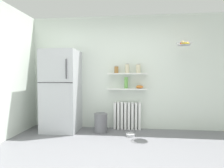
{
  "coord_description": "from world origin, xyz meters",
  "views": [
    {
      "loc": [
        0.19,
        -2.41,
        1.22
      ],
      "look_at": [
        -0.26,
        1.6,
        1.05
      ],
      "focal_mm": 30.52,
      "sensor_mm": 36.0,
      "label": 1
    }
  ],
  "objects_px": {
    "shelf_bowl": "(140,87)",
    "hanging_fruit_basket": "(184,43)",
    "vase": "(126,83)",
    "storage_jar_2": "(138,69)",
    "refrigerator": "(61,91)",
    "radiator": "(127,116)",
    "storage_jar_0": "(116,70)",
    "storage_jar_1": "(127,68)",
    "pet_food_bowl": "(130,135)",
    "trash_bin": "(101,123)"
  },
  "relations": [
    {
      "from": "storage_jar_1",
      "to": "trash_bin",
      "type": "xyz_separation_m",
      "value": [
        -0.56,
        -0.28,
        -1.18
      ]
    },
    {
      "from": "storage_jar_1",
      "to": "shelf_bowl",
      "type": "relative_size",
      "value": 1.34
    },
    {
      "from": "refrigerator",
      "to": "radiator",
      "type": "bearing_deg",
      "value": 10.22
    },
    {
      "from": "trash_bin",
      "to": "storage_jar_2",
      "type": "bearing_deg",
      "value": 18.83
    },
    {
      "from": "vase",
      "to": "shelf_bowl",
      "type": "relative_size",
      "value": 1.58
    },
    {
      "from": "refrigerator",
      "to": "storage_jar_0",
      "type": "relative_size",
      "value": 10.55
    },
    {
      "from": "storage_jar_2",
      "to": "storage_jar_1",
      "type": "bearing_deg",
      "value": -180.0
    },
    {
      "from": "storage_jar_0",
      "to": "storage_jar_1",
      "type": "height_order",
      "value": "storage_jar_1"
    },
    {
      "from": "refrigerator",
      "to": "hanging_fruit_basket",
      "type": "height_order",
      "value": "hanging_fruit_basket"
    },
    {
      "from": "pet_food_bowl",
      "to": "storage_jar_0",
      "type": "bearing_deg",
      "value": 124.81
    },
    {
      "from": "refrigerator",
      "to": "storage_jar_1",
      "type": "relative_size",
      "value": 8.27
    },
    {
      "from": "storage_jar_2",
      "to": "pet_food_bowl",
      "type": "distance_m",
      "value": 1.45
    },
    {
      "from": "shelf_bowl",
      "to": "hanging_fruit_basket",
      "type": "height_order",
      "value": "hanging_fruit_basket"
    },
    {
      "from": "trash_bin",
      "to": "refrigerator",
      "type": "bearing_deg",
      "value": 177.27
    },
    {
      "from": "refrigerator",
      "to": "pet_food_bowl",
      "type": "height_order",
      "value": "refrigerator"
    },
    {
      "from": "radiator",
      "to": "pet_food_bowl",
      "type": "bearing_deg",
      "value": -80.65
    },
    {
      "from": "vase",
      "to": "hanging_fruit_basket",
      "type": "bearing_deg",
      "value": -14.39
    },
    {
      "from": "storage_jar_0",
      "to": "storage_jar_1",
      "type": "bearing_deg",
      "value": 0.0
    },
    {
      "from": "vase",
      "to": "shelf_bowl",
      "type": "distance_m",
      "value": 0.32
    },
    {
      "from": "radiator",
      "to": "storage_jar_0",
      "type": "relative_size",
      "value": 3.67
    },
    {
      "from": "storage_jar_2",
      "to": "shelf_bowl",
      "type": "height_order",
      "value": "storage_jar_2"
    },
    {
      "from": "radiator",
      "to": "storage_jar_1",
      "type": "height_order",
      "value": "storage_jar_1"
    },
    {
      "from": "pet_food_bowl",
      "to": "trash_bin",
      "type": "bearing_deg",
      "value": 162.84
    },
    {
      "from": "trash_bin",
      "to": "shelf_bowl",
      "type": "bearing_deg",
      "value": 18.2
    },
    {
      "from": "radiator",
      "to": "trash_bin",
      "type": "relative_size",
      "value": 1.51
    },
    {
      "from": "shelf_bowl",
      "to": "pet_food_bowl",
      "type": "xyz_separation_m",
      "value": [
        -0.19,
        -0.47,
        -0.95
      ]
    },
    {
      "from": "refrigerator",
      "to": "hanging_fruit_basket",
      "type": "xyz_separation_m",
      "value": [
        2.61,
        -0.07,
        0.98
      ]
    },
    {
      "from": "shelf_bowl",
      "to": "pet_food_bowl",
      "type": "distance_m",
      "value": 1.08
    },
    {
      "from": "shelf_bowl",
      "to": "trash_bin",
      "type": "xyz_separation_m",
      "value": [
        -0.84,
        -0.28,
        -0.77
      ]
    },
    {
      "from": "storage_jar_1",
      "to": "pet_food_bowl",
      "type": "xyz_separation_m",
      "value": [
        0.08,
        -0.47,
        -1.37
      ]
    },
    {
      "from": "shelf_bowl",
      "to": "hanging_fruit_basket",
      "type": "xyz_separation_m",
      "value": [
        0.88,
        -0.3,
        0.9
      ]
    },
    {
      "from": "storage_jar_1",
      "to": "shelf_bowl",
      "type": "distance_m",
      "value": 0.5
    },
    {
      "from": "radiator",
      "to": "pet_food_bowl",
      "type": "xyz_separation_m",
      "value": [
        0.08,
        -0.5,
        -0.29
      ]
    },
    {
      "from": "storage_jar_2",
      "to": "vase",
      "type": "height_order",
      "value": "storage_jar_2"
    },
    {
      "from": "refrigerator",
      "to": "pet_food_bowl",
      "type": "xyz_separation_m",
      "value": [
        1.54,
        -0.24,
        -0.87
      ]
    },
    {
      "from": "trash_bin",
      "to": "hanging_fruit_basket",
      "type": "relative_size",
      "value": 1.33
    },
    {
      "from": "shelf_bowl",
      "to": "storage_jar_0",
      "type": "bearing_deg",
      "value": 180.0
    },
    {
      "from": "refrigerator",
      "to": "shelf_bowl",
      "type": "bearing_deg",
      "value": 7.64
    },
    {
      "from": "vase",
      "to": "trash_bin",
      "type": "bearing_deg",
      "value": -152.77
    },
    {
      "from": "radiator",
      "to": "storage_jar_2",
      "type": "relative_size",
      "value": 2.97
    },
    {
      "from": "radiator",
      "to": "storage_jar_0",
      "type": "xyz_separation_m",
      "value": [
        -0.25,
        -0.03,
        1.06
      ]
    },
    {
      "from": "refrigerator",
      "to": "vase",
      "type": "height_order",
      "value": "refrigerator"
    },
    {
      "from": "pet_food_bowl",
      "to": "hanging_fruit_basket",
      "type": "xyz_separation_m",
      "value": [
        1.07,
        0.17,
        1.85
      ]
    },
    {
      "from": "vase",
      "to": "hanging_fruit_basket",
      "type": "xyz_separation_m",
      "value": [
        1.18,
        -0.3,
        0.81
      ]
    },
    {
      "from": "storage_jar_2",
      "to": "hanging_fruit_basket",
      "type": "height_order",
      "value": "hanging_fruit_basket"
    },
    {
      "from": "storage_jar_2",
      "to": "pet_food_bowl",
      "type": "height_order",
      "value": "storage_jar_2"
    },
    {
      "from": "storage_jar_0",
      "to": "shelf_bowl",
      "type": "relative_size",
      "value": 1.05
    },
    {
      "from": "storage_jar_2",
      "to": "trash_bin",
      "type": "bearing_deg",
      "value": -161.17
    },
    {
      "from": "refrigerator",
      "to": "storage_jar_1",
      "type": "bearing_deg",
      "value": 9.07
    },
    {
      "from": "storage_jar_2",
      "to": "pet_food_bowl",
      "type": "relative_size",
      "value": 1.15
    }
  ]
}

